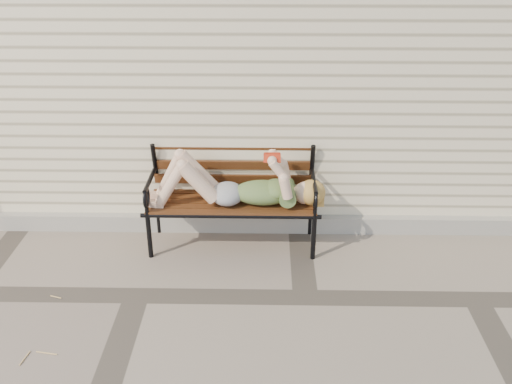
{
  "coord_description": "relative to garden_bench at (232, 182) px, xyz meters",
  "views": [
    {
      "loc": [
        0.95,
        -3.42,
        2.56
      ],
      "look_at": [
        0.87,
        0.57,
        0.58
      ],
      "focal_mm": 40.0,
      "sensor_mm": 36.0,
      "label": 1
    }
  ],
  "objects": [
    {
      "name": "ground",
      "position": [
        -0.67,
        -0.83,
        -0.55
      ],
      "size": [
        80.0,
        80.0,
        0.0
      ],
      "primitive_type": "plane",
      "color": "gray",
      "rests_on": "ground"
    },
    {
      "name": "house_wall",
      "position": [
        -0.67,
        2.17,
        0.95
      ],
      "size": [
        8.0,
        4.0,
        3.0
      ],
      "primitive_type": "cube",
      "color": "#F5E5C0",
      "rests_on": "ground"
    },
    {
      "name": "garden_bench",
      "position": [
        0.0,
        0.0,
        0.0
      ],
      "size": [
        1.51,
        0.6,
        0.98
      ],
      "color": "black",
      "rests_on": "ground"
    },
    {
      "name": "reading_woman",
      "position": [
        0.01,
        -0.12,
        0.03
      ],
      "size": [
        1.42,
        0.32,
        0.45
      ],
      "color": "#0A3F47",
      "rests_on": "ground"
    },
    {
      "name": "foundation_strip",
      "position": [
        -0.67,
        0.14,
        -0.47
      ],
      "size": [
        8.0,
        0.1,
        0.15
      ],
      "primitive_type": "cube",
      "color": "#9C978C",
      "rests_on": "ground"
    }
  ]
}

